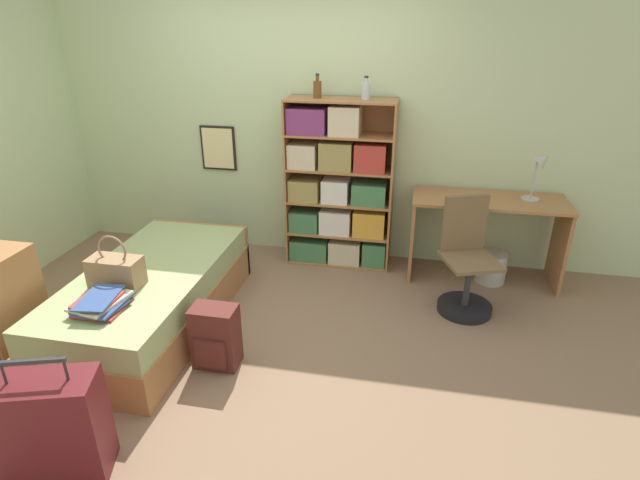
{
  "coord_description": "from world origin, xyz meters",
  "views": [
    {
      "loc": [
        1.19,
        -3.01,
        2.23
      ],
      "look_at": [
        0.55,
        0.19,
        0.75
      ],
      "focal_mm": 28.0,
      "sensor_mm": 36.0,
      "label": 1
    }
  ],
  "objects_px": {
    "bed": "(154,296)",
    "book_stack_on_bed": "(101,303)",
    "handbag": "(116,271)",
    "desk_lamp": "(541,167)",
    "desk_chair": "(466,274)",
    "desk": "(486,223)",
    "backpack": "(215,337)",
    "bottle_green": "(317,89)",
    "bookcase": "(338,190)",
    "bottle_brown": "(366,91)",
    "waste_bin": "(491,267)",
    "suitcase": "(51,428)"
  },
  "relations": [
    {
      "from": "bed",
      "to": "waste_bin",
      "type": "xyz_separation_m",
      "value": [
        2.66,
        1.21,
        -0.1
      ]
    },
    {
      "from": "bookcase",
      "to": "bottle_green",
      "type": "distance_m",
      "value": 0.93
    },
    {
      "from": "bottle_green",
      "to": "desk_chair",
      "type": "xyz_separation_m",
      "value": [
        1.36,
        -0.66,
        -1.33
      ]
    },
    {
      "from": "desk_lamp",
      "to": "desk_chair",
      "type": "bearing_deg",
      "value": -132.59
    },
    {
      "from": "waste_bin",
      "to": "desk_lamp",
      "type": "bearing_deg",
      "value": 17.28
    },
    {
      "from": "desk_lamp",
      "to": "waste_bin",
      "type": "bearing_deg",
      "value": -162.72
    },
    {
      "from": "suitcase",
      "to": "bookcase",
      "type": "height_order",
      "value": "bookcase"
    },
    {
      "from": "bookcase",
      "to": "desk_chair",
      "type": "distance_m",
      "value": 1.4
    },
    {
      "from": "suitcase",
      "to": "bookcase",
      "type": "distance_m",
      "value": 2.97
    },
    {
      "from": "suitcase",
      "to": "waste_bin",
      "type": "relative_size",
      "value": 2.61
    },
    {
      "from": "handbag",
      "to": "desk_lamp",
      "type": "xyz_separation_m",
      "value": [
        3.03,
        1.57,
        0.47
      ]
    },
    {
      "from": "suitcase",
      "to": "backpack",
      "type": "distance_m",
      "value": 1.12
    },
    {
      "from": "bed",
      "to": "waste_bin",
      "type": "relative_size",
      "value": 6.74
    },
    {
      "from": "bed",
      "to": "handbag",
      "type": "xyz_separation_m",
      "value": [
        -0.09,
        -0.28,
        0.36
      ]
    },
    {
      "from": "handbag",
      "to": "book_stack_on_bed",
      "type": "xyz_separation_m",
      "value": [
        0.07,
        -0.31,
        -0.07
      ]
    },
    {
      "from": "suitcase",
      "to": "backpack",
      "type": "xyz_separation_m",
      "value": [
        0.47,
        1.01,
        -0.08
      ]
    },
    {
      "from": "bed",
      "to": "desk",
      "type": "xyz_separation_m",
      "value": [
        2.57,
        1.26,
        0.31
      ]
    },
    {
      "from": "suitcase",
      "to": "bottle_green",
      "type": "relative_size",
      "value": 3.57
    },
    {
      "from": "bookcase",
      "to": "bottle_brown",
      "type": "height_order",
      "value": "bottle_brown"
    },
    {
      "from": "handbag",
      "to": "bookcase",
      "type": "bearing_deg",
      "value": 51.29
    },
    {
      "from": "desk_lamp",
      "to": "backpack",
      "type": "relative_size",
      "value": 0.99
    },
    {
      "from": "bed",
      "to": "desk_chair",
      "type": "bearing_deg",
      "value": 16.16
    },
    {
      "from": "bookcase",
      "to": "desk_lamp",
      "type": "height_order",
      "value": "bookcase"
    },
    {
      "from": "handbag",
      "to": "bottle_green",
      "type": "xyz_separation_m",
      "value": [
        1.11,
        1.63,
        1.05
      ]
    },
    {
      "from": "bookcase",
      "to": "waste_bin",
      "type": "relative_size",
      "value": 5.56
    },
    {
      "from": "book_stack_on_bed",
      "to": "desk_lamp",
      "type": "xyz_separation_m",
      "value": [
        2.95,
        1.88,
        0.55
      ]
    },
    {
      "from": "suitcase",
      "to": "bed",
      "type": "bearing_deg",
      "value": 98.14
    },
    {
      "from": "bottle_brown",
      "to": "waste_bin",
      "type": "relative_size",
      "value": 0.7
    },
    {
      "from": "suitcase",
      "to": "desk",
      "type": "bearing_deg",
      "value": 48.49
    },
    {
      "from": "bed",
      "to": "book_stack_on_bed",
      "type": "distance_m",
      "value": 0.65
    },
    {
      "from": "handbag",
      "to": "bookcase",
      "type": "height_order",
      "value": "bookcase"
    },
    {
      "from": "bottle_green",
      "to": "desk_chair",
      "type": "relative_size",
      "value": 0.22
    },
    {
      "from": "book_stack_on_bed",
      "to": "backpack",
      "type": "bearing_deg",
      "value": 15.2
    },
    {
      "from": "handbag",
      "to": "bottle_green",
      "type": "distance_m",
      "value": 2.23
    },
    {
      "from": "bed",
      "to": "backpack",
      "type": "distance_m",
      "value": 0.78
    },
    {
      "from": "desk_chair",
      "to": "waste_bin",
      "type": "relative_size",
      "value": 3.35
    },
    {
      "from": "desk_chair",
      "to": "waste_bin",
      "type": "height_order",
      "value": "desk_chair"
    },
    {
      "from": "bookcase",
      "to": "bottle_brown",
      "type": "xyz_separation_m",
      "value": [
        0.23,
        -0.01,
        0.9
      ]
    },
    {
      "from": "desk_chair",
      "to": "handbag",
      "type": "bearing_deg",
      "value": -158.57
    },
    {
      "from": "suitcase",
      "to": "backpack",
      "type": "bearing_deg",
      "value": 65.11
    },
    {
      "from": "desk",
      "to": "desk_lamp",
      "type": "xyz_separation_m",
      "value": [
        0.37,
        0.03,
        0.52
      ]
    },
    {
      "from": "bed",
      "to": "backpack",
      "type": "xyz_separation_m",
      "value": [
        0.67,
        -0.4,
        -0.01
      ]
    },
    {
      "from": "bookcase",
      "to": "book_stack_on_bed",
      "type": "bearing_deg",
      "value": -122.46
    },
    {
      "from": "bookcase",
      "to": "bottle_green",
      "type": "xyz_separation_m",
      "value": [
        -0.19,
        0.0,
        0.91
      ]
    },
    {
      "from": "book_stack_on_bed",
      "to": "bottle_brown",
      "type": "bearing_deg",
      "value": 52.84
    },
    {
      "from": "bottle_green",
      "to": "desk_chair",
      "type": "bearing_deg",
      "value": -25.95
    },
    {
      "from": "suitcase",
      "to": "bottle_brown",
      "type": "distance_m",
      "value": 3.3
    },
    {
      "from": "handbag",
      "to": "book_stack_on_bed",
      "type": "bearing_deg",
      "value": -76.82
    },
    {
      "from": "suitcase",
      "to": "desk_chair",
      "type": "bearing_deg",
      "value": 43.97
    },
    {
      "from": "bookcase",
      "to": "backpack",
      "type": "distance_m",
      "value": 1.9
    }
  ]
}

